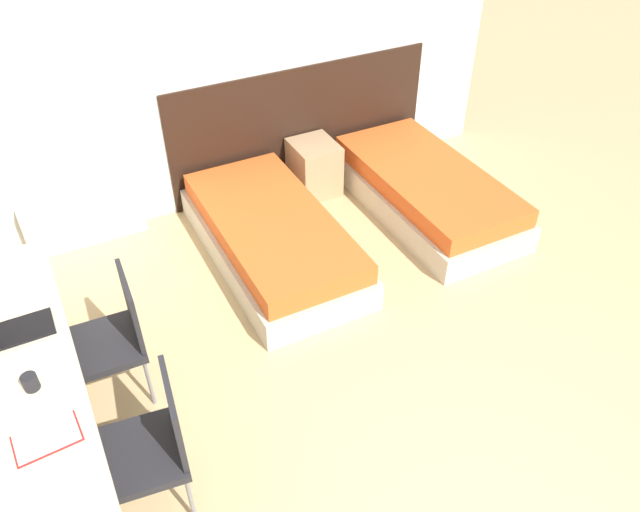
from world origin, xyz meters
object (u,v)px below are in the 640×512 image
nightstand (314,168)px  laptop (6,325)px  bed_near_window (273,237)px  bed_near_door (426,191)px  chair_near_notebook (150,443)px  chair_near_laptop (112,335)px

nightstand → laptop: (-2.69, -1.54, 0.55)m
bed_near_window → bed_near_door: (1.51, 0.00, 0.00)m
bed_near_door → chair_near_notebook: bearing=-150.2°
bed_near_door → chair_near_laptop: chair_near_laptop is taller
bed_near_door → laptop: (-3.44, -0.80, 0.61)m
laptop → chair_near_notebook: bearing=-59.8°
bed_near_door → nightstand: size_ratio=3.82×
nightstand → laptop: size_ratio=1.34×
chair_near_laptop → laptop: laptop is taller
chair_near_laptop → laptop: (-0.52, 0.01, 0.31)m
chair_near_notebook → bed_near_window: bearing=57.0°
bed_near_window → chair_near_notebook: (-1.42, -1.68, 0.30)m
bed_near_window → chair_near_notebook: chair_near_notebook is taller
chair_near_laptop → nightstand: bearing=38.1°
nightstand → laptop: 3.15m
bed_near_door → laptop: bearing=-167.0°
bed_near_door → nightstand: (-0.75, 0.74, 0.05)m
bed_near_window → nightstand: bearing=44.4°
chair_near_notebook → laptop: 1.07m
bed_near_window → chair_near_laptop: 1.66m
chair_near_laptop → bed_near_door: bearing=18.1°
bed_near_window → nightstand: size_ratio=3.82×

